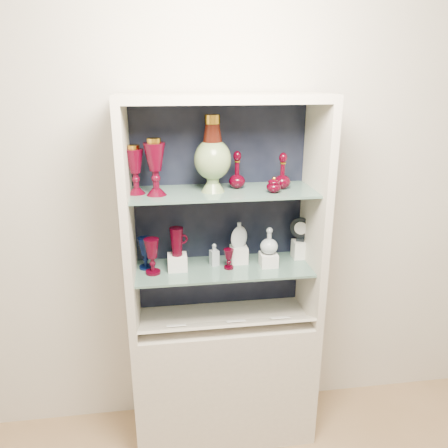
{
  "coord_description": "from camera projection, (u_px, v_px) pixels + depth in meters",
  "views": [
    {
      "loc": [
        -0.29,
        -0.56,
        2.02
      ],
      "look_at": [
        0.0,
        1.53,
        1.3
      ],
      "focal_mm": 35.0,
      "sensor_mm": 36.0,
      "label": 1
    }
  ],
  "objects": [
    {
      "name": "ruby_pitcher",
      "position": [
        177.0,
        242.0,
        2.25
      ],
      "size": [
        0.13,
        0.1,
        0.15
      ],
      "primitive_type": null,
      "rotation": [
        0.0,
        0.0,
        0.31
      ],
      "color": "#450313",
      "rests_on": "riser_ruby_pitcher"
    },
    {
      "name": "ruby_goblet_tall",
      "position": [
        152.0,
        256.0,
        2.22
      ],
      "size": [
        0.08,
        0.08,
        0.19
      ],
      "primitive_type": null,
      "rotation": [
        0.0,
        0.0,
        -0.05
      ],
      "color": "#450313",
      "rests_on": "shelf_lower"
    },
    {
      "name": "enamel_urn",
      "position": [
        213.0,
        154.0,
        2.12
      ],
      "size": [
        0.24,
        0.24,
        0.37
      ],
      "primitive_type": null,
      "rotation": [
        0.0,
        0.0,
        -0.38
      ],
      "color": "#06401C",
      "rests_on": "shelf_upper"
    },
    {
      "name": "clear_round_decanter",
      "position": [
        269.0,
        241.0,
        2.3
      ],
      "size": [
        0.11,
        0.11,
        0.14
      ],
      "primitive_type": null,
      "rotation": [
        0.0,
        0.0,
        0.27
      ],
      "color": "#9DABB5",
      "rests_on": "riser_clear_round_decanter"
    },
    {
      "name": "clear_square_bottle",
      "position": [
        214.0,
        254.0,
        2.33
      ],
      "size": [
        0.05,
        0.05,
        0.12
      ],
      "primitive_type": null,
      "rotation": [
        0.0,
        0.0,
        0.29
      ],
      "color": "#9DABB5",
      "rests_on": "shelf_lower"
    },
    {
      "name": "label_card_1",
      "position": [
        176.0,
        325.0,
        2.25
      ],
      "size": [
        0.1,
        0.06,
        0.03
      ],
      "primitive_type": "cube",
      "rotation": [
        -0.44,
        0.0,
        0.0
      ],
      "color": "white",
      "rests_on": "label_ledge"
    },
    {
      "name": "ruby_goblet_small",
      "position": [
        229.0,
        259.0,
        2.3
      ],
      "size": [
        0.07,
        0.07,
        0.11
      ],
      "primitive_type": null,
      "rotation": [
        0.0,
        0.0,
        -0.35
      ],
      "color": "#450110",
      "rests_on": "shelf_lower"
    },
    {
      "name": "riser_cameo_medallion",
      "position": [
        300.0,
        249.0,
        2.44
      ],
      "size": [
        0.08,
        0.08,
        0.1
      ],
      "primitive_type": "cube",
      "color": "silver",
      "rests_on": "shelf_lower"
    },
    {
      "name": "cabinet_top_cap",
      "position": [
        224.0,
        98.0,
        2.03
      ],
      "size": [
        1.0,
        0.4,
        0.04
      ],
      "primitive_type": "cube",
      "color": "beige",
      "rests_on": "cabinet_side_left"
    },
    {
      "name": "shelf_upper",
      "position": [
        223.0,
        192.0,
        2.19
      ],
      "size": [
        0.92,
        0.34,
        0.01
      ],
      "primitive_type": "cube",
      "color": "slate",
      "rests_on": "cabinet_side_left"
    },
    {
      "name": "lidded_bowl",
      "position": [
        274.0,
        184.0,
        2.14
      ],
      "size": [
        0.08,
        0.08,
        0.08
      ],
      "primitive_type": null,
      "rotation": [
        0.0,
        0.0,
        -0.07
      ],
      "color": "#450110",
      "rests_on": "shelf_upper"
    },
    {
      "name": "riser_flat_flask",
      "position": [
        239.0,
        254.0,
        2.38
      ],
      "size": [
        0.09,
        0.09,
        0.09
      ],
      "primitive_type": "cube",
      "color": "silver",
      "rests_on": "shelf_lower"
    },
    {
      "name": "wall_back",
      "position": [
        218.0,
        194.0,
        2.4
      ],
      "size": [
        3.5,
        0.02,
        2.8
      ],
      "primitive_type": "cube",
      "color": "beige",
      "rests_on": "ground"
    },
    {
      "name": "label_card_0",
      "position": [
        236.0,
        321.0,
        2.29
      ],
      "size": [
        0.1,
        0.06,
        0.03
      ],
      "primitive_type": "cube",
      "rotation": [
        -0.44,
        0.0,
        0.0
      ],
      "color": "white",
      "rests_on": "label_ledge"
    },
    {
      "name": "label_card_2",
      "position": [
        280.0,
        318.0,
        2.33
      ],
      "size": [
        0.1,
        0.06,
        0.03
      ],
      "primitive_type": "cube",
      "rotation": [
        -0.44,
        0.0,
        0.0
      ],
      "color": "white",
      "rests_on": "label_ledge"
    },
    {
      "name": "cabinet_base",
      "position": [
        224.0,
        375.0,
        2.53
      ],
      "size": [
        1.0,
        0.4,
        0.75
      ],
      "primitive_type": "cube",
      "color": "beige",
      "rests_on": "ground"
    },
    {
      "name": "cabinet_side_left",
      "position": [
        128.0,
        224.0,
        2.16
      ],
      "size": [
        0.04,
        0.4,
        1.15
      ],
      "primitive_type": "cube",
      "color": "beige",
      "rests_on": "cabinet_base"
    },
    {
      "name": "cameo_medallion",
      "position": [
        301.0,
        229.0,
        2.4
      ],
      "size": [
        0.13,
        0.09,
        0.14
      ],
      "primitive_type": null,
      "rotation": [
        0.0,
        0.0,
        -0.41
      ],
      "color": "black",
      "rests_on": "riser_cameo_medallion"
    },
    {
      "name": "shelf_lower",
      "position": [
        223.0,
        268.0,
        2.33
      ],
      "size": [
        0.92,
        0.34,
        0.01
      ],
      "primitive_type": "cube",
      "color": "slate",
      "rests_on": "cabinet_side_left"
    },
    {
      "name": "label_ledge",
      "position": [
        227.0,
        324.0,
        2.29
      ],
      "size": [
        0.92,
        0.17,
        0.09
      ],
      "primitive_type": "cube",
      "rotation": [
        -0.44,
        0.0,
        0.0
      ],
      "color": "beige",
      "rests_on": "cabinet_base"
    },
    {
      "name": "ruby_decanter_a",
      "position": [
        237.0,
        168.0,
        2.21
      ],
      "size": [
        0.09,
        0.09,
        0.21
      ],
      "primitive_type": null,
      "rotation": [
        0.0,
        0.0,
        0.04
      ],
      "color": "#450110",
      "rests_on": "shelf_upper"
    },
    {
      "name": "riser_ruby_pitcher",
      "position": [
        177.0,
        262.0,
        2.29
      ],
      "size": [
        0.1,
        0.1,
        0.08
      ],
      "primitive_type": "cube",
      "color": "silver",
      "rests_on": "shelf_lower"
    },
    {
      "name": "cobalt_goblet",
      "position": [
        145.0,
        253.0,
        2.29
      ],
      "size": [
        0.08,
        0.08,
        0.17
      ],
      "primitive_type": null,
      "rotation": [
        0.0,
        0.0,
        0.11
      ],
      "color": "#05103A",
      "rests_on": "shelf_lower"
    },
    {
      "name": "pedestal_lamp_right",
      "position": [
        155.0,
        167.0,
        2.07
      ],
      "size": [
        0.12,
        0.12,
        0.27
      ],
      "primitive_type": null,
      "rotation": [
        0.0,
        0.0,
        0.12
      ],
      "color": "#450313",
      "rests_on": "shelf_upper"
    },
    {
      "name": "cabinet_back_panel",
      "position": [
        219.0,
        209.0,
        2.4
      ],
      "size": [
        0.98,
        0.02,
        1.15
      ],
      "primitive_type": "cube",
      "color": "black",
      "rests_on": "cabinet_base"
    },
    {
      "name": "cabinet_side_right",
      "position": [
        315.0,
        215.0,
        2.28
      ],
      "size": [
        0.04,
        0.4,
        1.15
      ],
      "primitive_type": "cube",
      "color": "beige",
      "rests_on": "cabinet_base"
    },
    {
      "name": "riser_clear_round_decanter",
      "position": [
        268.0,
        260.0,
        2.33
      ],
      "size": [
        0.09,
        0.09,
        0.07
      ],
      "primitive_type": "cube",
      "color": "silver",
      "rests_on": "shelf_lower"
    },
    {
      "name": "flat_flask",
      "position": [
        239.0,
        234.0,
        2.34
      ],
      "size": [
        0.11,
        0.08,
        0.14
      ],
      "primitive_type": null,
      "rotation": [
        0.0,
        0.0,
        0.42
      ],
      "color": "silver",
      "rests_on": "riser_flat_flask"
    },
    {
      "name": "ruby_decanter_b",
      "position": [
        283.0,
        170.0,
        2.2
      ],
      "size": [
        0.1,
        0.1,
        0.2
      ],
      "primitive_type": null,
      "rotation": [
        0.0,
        0.0,
        -0.19
      ],
      "color": "#450110",
      "rests_on": "shelf_upper"
    },
    {
      "name": "pedestal_lamp_left",
      "position": [
        135.0,
        170.0,
        2.1
      ],
      "size": [
        0.1,
        0.1,
        0.24
      ],
      "primitive_type": null,
      "rotation": [
        0.0,
        0.0,
        0.12
      ],
      "color": "#450313",
      "rests_on": "shelf_upper"
    }
  ]
}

